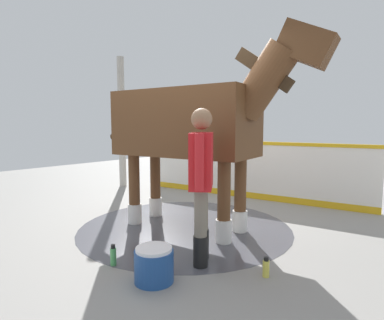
{
  "coord_description": "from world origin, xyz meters",
  "views": [
    {
      "loc": [
        2.85,
        -3.38,
        1.43
      ],
      "look_at": [
        0.41,
        -0.45,
        1.02
      ],
      "focal_mm": 29.92,
      "sensor_mm": 36.0,
      "label": 1
    }
  ],
  "objects_px": {
    "horse": "(193,125)",
    "bottle_shampoo": "(266,268)",
    "handler": "(201,176)",
    "wash_bucket": "(154,265)",
    "bottle_spray": "(113,256)"
  },
  "relations": [
    {
      "from": "handler",
      "to": "bottle_spray",
      "type": "bearing_deg",
      "value": 10.89
    },
    {
      "from": "horse",
      "to": "wash_bucket",
      "type": "height_order",
      "value": "horse"
    },
    {
      "from": "handler",
      "to": "horse",
      "type": "bearing_deg",
      "value": -79.64
    },
    {
      "from": "horse",
      "to": "bottle_shampoo",
      "type": "relative_size",
      "value": 17.14
    },
    {
      "from": "handler",
      "to": "bottle_shampoo",
      "type": "height_order",
      "value": "handler"
    },
    {
      "from": "horse",
      "to": "handler",
      "type": "relative_size",
      "value": 2.06
    },
    {
      "from": "horse",
      "to": "bottle_spray",
      "type": "relative_size",
      "value": 15.04
    },
    {
      "from": "horse",
      "to": "handler",
      "type": "bearing_deg",
      "value": -53.08
    },
    {
      "from": "horse",
      "to": "bottle_spray",
      "type": "distance_m",
      "value": 1.96
    },
    {
      "from": "handler",
      "to": "wash_bucket",
      "type": "height_order",
      "value": "handler"
    },
    {
      "from": "bottle_shampoo",
      "to": "bottle_spray",
      "type": "distance_m",
      "value": 1.53
    },
    {
      "from": "horse",
      "to": "bottle_shampoo",
      "type": "distance_m",
      "value": 2.08
    },
    {
      "from": "handler",
      "to": "bottle_spray",
      "type": "distance_m",
      "value": 1.22
    },
    {
      "from": "handler",
      "to": "bottle_spray",
      "type": "height_order",
      "value": "handler"
    },
    {
      "from": "handler",
      "to": "bottle_shampoo",
      "type": "bearing_deg",
      "value": 157.25
    }
  ]
}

